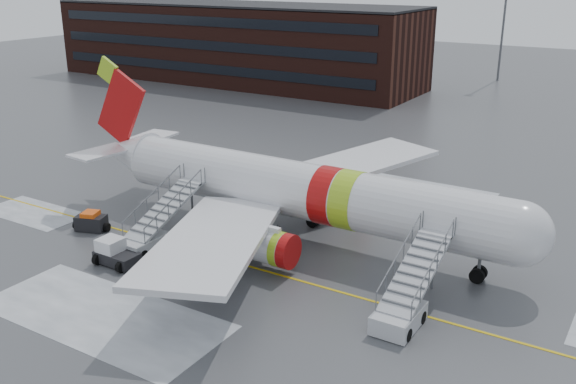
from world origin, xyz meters
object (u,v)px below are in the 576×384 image
Objects in this scene: pushback_tug at (115,253)px; airstair_aft at (151,233)px; airstair_fwd at (405,303)px; baggage_tractor at (91,222)px; airliner at (292,189)px.

airstair_aft is at bearing 85.15° from pushback_tug.
airstair_aft is (-17.78, 0.00, 0.00)m from airstair_fwd.
pushback_tug is (-0.26, -3.02, -0.35)m from airstair_aft.
airstair_fwd reaches higher than baggage_tractor.
airstair_fwd is at bearing 0.01° from baggage_tractor.
airliner is 12.51× the size of baggage_tractor.
airliner reaches higher than airstair_fwd.
airstair_aft is (-6.87, -6.54, -2.35)m from airliner.
airstair_fwd and airstair_aft have the same top height.
pushback_tug is (-7.12, -9.56, -2.70)m from airliner.
airstair_fwd is 17.78m from airstair_aft.
airliner is 12.32× the size of pushback_tug.
airstair_aft reaches higher than pushback_tug.
baggage_tractor is at bearing -179.99° from airstair_fwd.
airliner is at bearing 27.43° from baggage_tractor.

